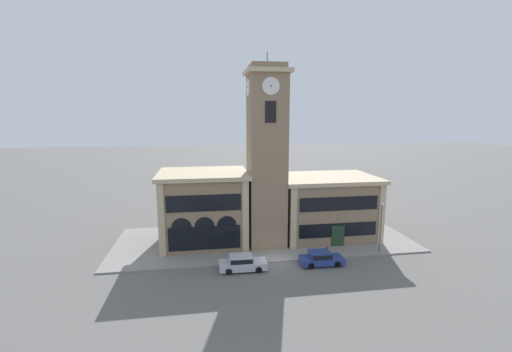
# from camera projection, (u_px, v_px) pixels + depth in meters

# --- Properties ---
(ground_plane) EXTENTS (300.00, 300.00, 0.00)m
(ground_plane) POSITION_uv_depth(u_px,v_px,m) (276.00, 263.00, 34.94)
(ground_plane) COLOR #605E5B
(sidewalk_kerb) EXTENTS (34.97, 13.17, 0.15)m
(sidewalk_kerb) POSITION_uv_depth(u_px,v_px,m) (264.00, 240.00, 41.34)
(sidewalk_kerb) COLOR gray
(sidewalk_kerb) RESTS_ON ground_plane
(clock_tower) EXTENTS (4.75, 4.75, 21.49)m
(clock_tower) POSITION_uv_depth(u_px,v_px,m) (267.00, 158.00, 38.21)
(clock_tower) COLOR #897056
(clock_tower) RESTS_ON ground_plane
(town_hall_left_wing) EXTENTS (10.23, 8.75, 8.47)m
(town_hall_left_wing) POSITION_uv_depth(u_px,v_px,m) (204.00, 207.00, 40.05)
(town_hall_left_wing) COLOR #897056
(town_hall_left_wing) RESTS_ON ground_plane
(town_hall_right_wing) EXTENTS (11.86, 8.75, 7.55)m
(town_hall_right_wing) POSITION_uv_depth(u_px,v_px,m) (326.00, 206.00, 42.44)
(town_hall_right_wing) COLOR #897056
(town_hall_right_wing) RESTS_ON ground_plane
(parked_car_near) EXTENTS (4.62, 1.94, 1.47)m
(parked_car_near) POSITION_uv_depth(u_px,v_px,m) (242.00, 263.00, 33.15)
(parked_car_near) COLOR #B2B7C1
(parked_car_near) RESTS_ON ground_plane
(parked_car_mid) EXTENTS (4.35, 1.96, 1.38)m
(parked_car_mid) POSITION_uv_depth(u_px,v_px,m) (321.00, 258.00, 34.38)
(parked_car_mid) COLOR navy
(parked_car_mid) RESTS_ON ground_plane
(street_lamp) EXTENTS (0.36, 0.36, 5.63)m
(street_lamp) POSITION_uv_depth(u_px,v_px,m) (381.00, 219.00, 36.66)
(street_lamp) COLOR #4C4C51
(street_lamp) RESTS_ON sidewalk_kerb
(bollard) EXTENTS (0.18, 0.18, 1.06)m
(bollard) POSITION_uv_depth(u_px,v_px,m) (327.00, 252.00, 36.00)
(bollard) COLOR black
(bollard) RESTS_ON sidewalk_kerb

